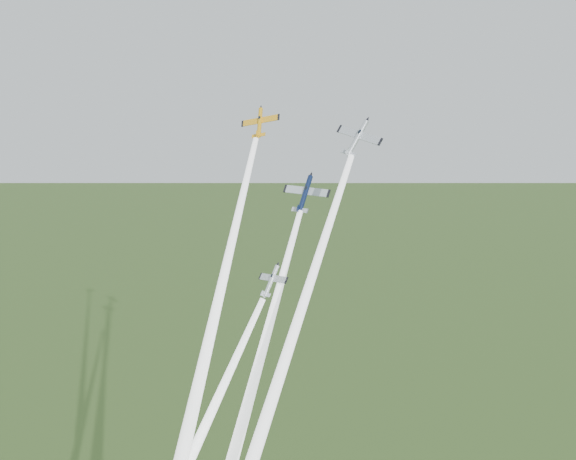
{
  "coord_description": "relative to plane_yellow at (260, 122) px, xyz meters",
  "views": [
    {
      "loc": [
        69.56,
        -93.8,
        112.07
      ],
      "look_at": [
        0.0,
        -6.0,
        92.0
      ],
      "focal_mm": 45.0,
      "sensor_mm": 36.0,
      "label": 1
    }
  ],
  "objects": [
    {
      "name": "plane_silver_low",
      "position": [
        10.36,
        -9.51,
        -24.69
      ],
      "size": [
        7.1,
        5.79,
        6.78
      ],
      "primitive_type": null,
      "rotation": [
        1.0,
        -0.08,
        -0.18
      ],
      "color": "silver"
    },
    {
      "name": "smoke_trail_navy",
      "position": [
        13.36,
        -18.36,
        -40.57
      ],
      "size": [
        8.94,
        35.63,
        53.81
      ],
      "primitive_type": null,
      "rotation": [
        -0.57,
        0.0,
        0.18
      ],
      "color": "white"
    },
    {
      "name": "plane_yellow",
      "position": [
        0.0,
        0.0,
        0.0
      ],
      "size": [
        9.17,
        6.51,
        7.81
      ],
      "primitive_type": null,
      "rotation": [
        1.0,
        -0.18,
        0.31
      ],
      "color": "#F6A915"
    },
    {
      "name": "plane_navy",
      "position": [
        9.96,
        -0.07,
        -11.64
      ],
      "size": [
        9.11,
        7.19,
        8.19
      ],
      "primitive_type": null,
      "rotation": [
        1.0,
        0.05,
        0.18
      ],
      "color": "#0D193C"
    },
    {
      "name": "smoke_trail_yellow",
      "position": [
        6.05,
        -18.6,
        -30.43
      ],
      "size": [
        14.0,
        36.62,
        56.8
      ],
      "primitive_type": null,
      "rotation": [
        -0.57,
        0.0,
        0.31
      ],
      "color": "white"
    },
    {
      "name": "smoke_trail_silver_right",
      "position": [
        22.02,
        -22.83,
        -35.95
      ],
      "size": [
        4.85,
        42.39,
        63.98
      ],
      "primitive_type": null,
      "rotation": [
        -0.57,
        0.0,
        0.06
      ],
      "color": "white"
    },
    {
      "name": "smoke_trail_silver_low",
      "position": [
        7.46,
        -25.08,
        -49.33
      ],
      "size": [
        7.94,
        30.21,
        45.22
      ],
      "primitive_type": null,
      "rotation": [
        -0.57,
        0.0,
        -0.18
      ],
      "color": "white"
    },
    {
      "name": "plane_silver_right",
      "position": [
        20.78,
        -1.0,
        -1.93
      ],
      "size": [
        9.22,
        5.78,
        8.96
      ],
      "primitive_type": null,
      "rotation": [
        1.0,
        0.25,
        0.06
      ],
      "color": "#B7BDC6"
    }
  ]
}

